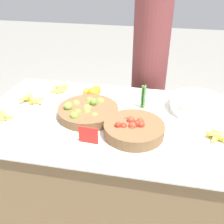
% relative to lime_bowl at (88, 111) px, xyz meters
% --- Properties ---
extents(ground_plane, '(12.00, 12.00, 0.00)m').
position_rel_lime_bowl_xyz_m(ground_plane, '(0.17, -0.01, -0.74)').
color(ground_plane, gray).
extents(market_table, '(1.77, 1.02, 0.71)m').
position_rel_lime_bowl_xyz_m(market_table, '(0.17, -0.01, -0.39)').
color(market_table, olive).
rests_on(market_table, ground_plane).
extents(lime_bowl, '(0.40, 0.40, 0.10)m').
position_rel_lime_bowl_xyz_m(lime_bowl, '(0.00, 0.00, 0.00)').
color(lime_bowl, brown).
rests_on(lime_bowl, market_table).
extents(tomato_basket, '(0.36, 0.36, 0.11)m').
position_rel_lime_bowl_xyz_m(tomato_basket, '(0.33, -0.16, 0.00)').
color(tomato_basket, brown).
rests_on(tomato_basket, market_table).
extents(orange_pile, '(0.13, 0.14, 0.08)m').
position_rel_lime_bowl_xyz_m(orange_pile, '(-0.04, 0.28, 0.00)').
color(orange_pile, orange).
rests_on(orange_pile, market_table).
extents(metal_bowl, '(0.37, 0.37, 0.09)m').
position_rel_lime_bowl_xyz_m(metal_bowl, '(0.72, 0.22, 0.01)').
color(metal_bowl, silver).
rests_on(metal_bowl, market_table).
extents(price_sign, '(0.12, 0.01, 0.10)m').
position_rel_lime_bowl_xyz_m(price_sign, '(0.09, -0.29, 0.02)').
color(price_sign, red).
rests_on(price_sign, market_table).
extents(veg_bundle, '(0.03, 0.04, 0.17)m').
position_rel_lime_bowl_xyz_m(veg_bundle, '(0.35, 0.19, 0.05)').
color(veg_bundle, '#4C8E42').
rests_on(veg_bundle, market_table).
extents(banana_bunch_middle_left, '(0.15, 0.19, 0.05)m').
position_rel_lime_bowl_xyz_m(banana_bunch_middle_left, '(-0.32, 0.33, -0.01)').
color(banana_bunch_middle_left, '#EFDB4C').
rests_on(banana_bunch_middle_left, market_table).
extents(banana_bunch_front_left, '(0.17, 0.13, 0.06)m').
position_rel_lime_bowl_xyz_m(banana_bunch_front_left, '(-0.55, -0.16, -0.01)').
color(banana_bunch_front_left, '#EFDB4C').
rests_on(banana_bunch_front_left, market_table).
extents(banana_bunch_back_center, '(0.19, 0.15, 0.06)m').
position_rel_lime_bowl_xyz_m(banana_bunch_back_center, '(-0.46, 0.11, -0.01)').
color(banana_bunch_back_center, '#EFDB4C').
rests_on(banana_bunch_back_center, market_table).
extents(banana_bunch_front_right, '(0.16, 0.14, 0.05)m').
position_rel_lime_bowl_xyz_m(banana_bunch_front_right, '(0.81, -0.11, -0.01)').
color(banana_bunch_front_right, '#EFDB4C').
rests_on(banana_bunch_front_right, market_table).
extents(vendor_person, '(0.31, 0.31, 1.58)m').
position_rel_lime_bowl_xyz_m(vendor_person, '(0.35, 0.79, -0.01)').
color(vendor_person, brown).
rests_on(vendor_person, ground_plane).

